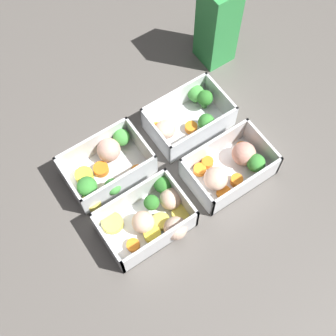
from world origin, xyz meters
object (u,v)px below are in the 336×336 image
(container_near_left, at_px, (154,217))
(container_far_right, at_px, (189,117))
(container_far_left, at_px, (106,166))
(juice_carton, at_px, (217,24))
(container_near_right, at_px, (231,167))

(container_near_left, relative_size, container_far_right, 1.06)
(container_far_left, distance_m, juice_carton, 0.37)
(container_far_left, distance_m, container_far_right, 0.19)
(container_near_right, relative_size, juice_carton, 0.79)
(container_near_left, height_order, container_near_right, same)
(container_near_right, height_order, container_far_left, same)
(container_near_left, xyz_separation_m, juice_carton, (0.32, 0.25, 0.07))
(container_far_right, xyz_separation_m, juice_carton, (0.15, 0.11, 0.07))
(container_near_right, xyz_separation_m, juice_carton, (0.15, 0.25, 0.07))
(container_near_left, bearing_deg, container_near_right, -0.07)
(container_near_left, bearing_deg, container_far_right, 38.06)
(container_near_right, distance_m, juice_carton, 0.30)
(container_far_right, relative_size, juice_carton, 0.79)
(container_far_right, bearing_deg, juice_carton, 37.39)
(container_near_left, distance_m, juice_carton, 0.41)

